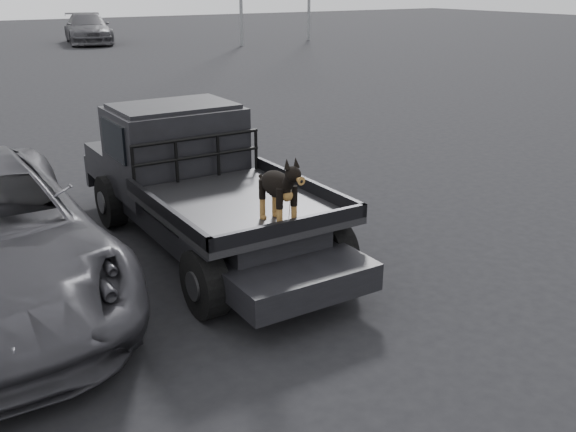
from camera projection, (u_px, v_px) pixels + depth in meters
ground at (316, 304)px, 7.18m from camera, size 120.00×120.00×0.00m
flatbed_ute at (207, 215)px, 8.54m from camera, size 2.00×5.40×0.92m
ute_cab at (175, 135)px, 8.98m from camera, size 1.72×1.30×0.88m
headache_rack at (198, 159)px, 8.44m from camera, size 1.80×0.08×0.55m
dog at (278, 190)px, 6.86m from camera, size 0.32×0.60×0.74m
distant_car_b at (88, 29)px, 36.51m from camera, size 3.28×6.03×1.66m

